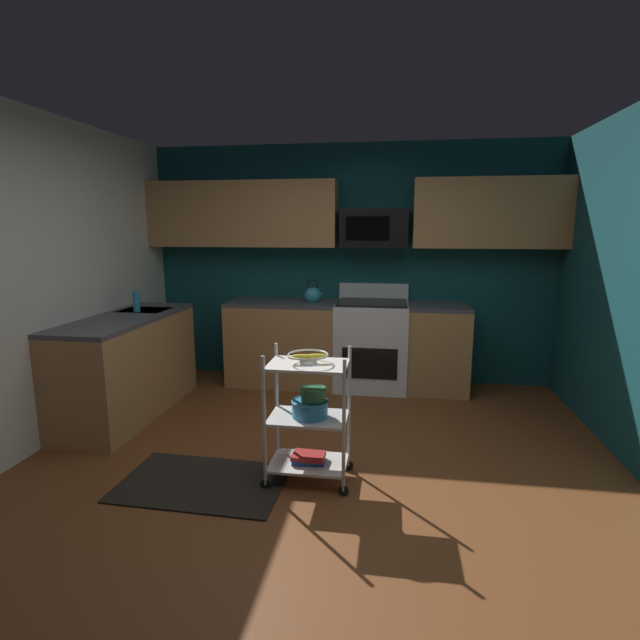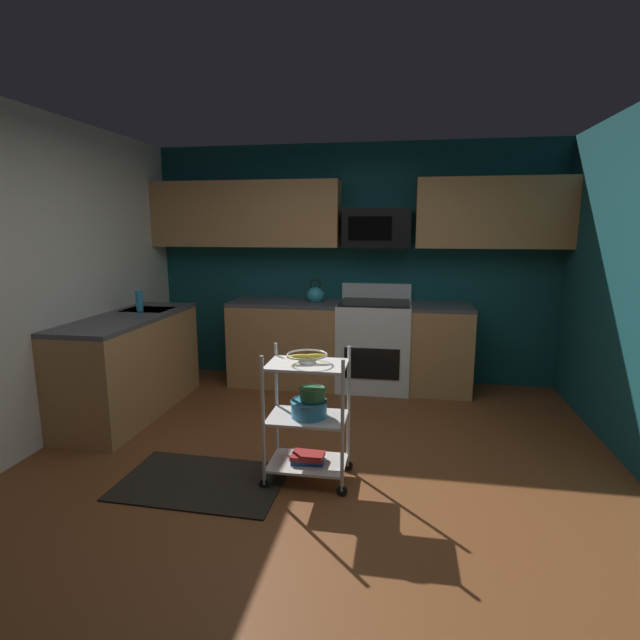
% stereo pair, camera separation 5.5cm
% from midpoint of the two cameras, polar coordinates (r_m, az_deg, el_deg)
% --- Properties ---
extents(floor, '(4.40, 4.80, 0.04)m').
position_cam_midpoint_polar(floor, '(3.54, -1.19, -18.56)').
color(floor, brown).
rests_on(floor, ground).
extents(wall_back, '(4.52, 0.06, 2.60)m').
position_cam_midpoint_polar(wall_back, '(5.51, 3.16, 6.45)').
color(wall_back, '#14474C').
rests_on(wall_back, ground).
extents(wall_left, '(0.06, 4.80, 2.60)m').
position_cam_midpoint_polar(wall_left, '(4.13, -33.43, 3.24)').
color(wall_left, silver).
rests_on(wall_left, ground).
extents(counter_run, '(3.48, 2.24, 0.92)m').
position_cam_midpoint_polar(counter_run, '(5.03, -6.42, -3.68)').
color(counter_run, '#B27F4C').
rests_on(counter_run, ground).
extents(oven_range, '(0.76, 0.65, 1.10)m').
position_cam_midpoint_polar(oven_range, '(5.30, 5.71, -2.77)').
color(oven_range, white).
rests_on(oven_range, ground).
extents(upper_cabinets, '(4.40, 0.33, 0.70)m').
position_cam_midpoint_polar(upper_cabinets, '(5.31, 2.34, 12.24)').
color(upper_cabinets, '#B27F4C').
extents(microwave, '(0.70, 0.39, 0.40)m').
position_cam_midpoint_polar(microwave, '(5.25, 6.02, 10.57)').
color(microwave, black).
extents(rolling_cart, '(0.59, 0.37, 0.91)m').
position_cam_midpoint_polar(rolling_cart, '(3.37, -1.85, -11.27)').
color(rolling_cart, silver).
rests_on(rolling_cart, ground).
extents(fruit_bowl, '(0.27, 0.27, 0.07)m').
position_cam_midpoint_polar(fruit_bowl, '(3.23, -1.89, -4.27)').
color(fruit_bowl, silver).
rests_on(fruit_bowl, rolling_cart).
extents(mixing_bowl_large, '(0.25, 0.25, 0.11)m').
position_cam_midpoint_polar(mixing_bowl_large, '(3.34, -1.66, -10.21)').
color(mixing_bowl_large, '#338CBF').
rests_on(mixing_bowl_large, rolling_cart).
extents(mixing_bowl_small, '(0.18, 0.18, 0.08)m').
position_cam_midpoint_polar(mixing_bowl_small, '(3.31, -1.26, -8.55)').
color(mixing_bowl_small, '#387F4C').
rests_on(mixing_bowl_small, rolling_cart).
extents(book_stack, '(0.23, 0.16, 0.06)m').
position_cam_midpoint_polar(book_stack, '(3.49, -1.82, -15.74)').
color(book_stack, '#1E4C8C').
rests_on(book_stack, rolling_cart).
extents(kettle, '(0.21, 0.18, 0.26)m').
position_cam_midpoint_polar(kettle, '(5.27, -1.14, 2.94)').
color(kettle, teal).
rests_on(kettle, counter_run).
extents(dish_soap_bottle, '(0.06, 0.06, 0.20)m').
position_cam_midpoint_polar(dish_soap_bottle, '(4.96, -20.89, 2.03)').
color(dish_soap_bottle, '#2D8CBF').
rests_on(dish_soap_bottle, counter_run).
extents(floor_rug, '(1.12, 0.73, 0.01)m').
position_cam_midpoint_polar(floor_rug, '(3.60, -13.99, -17.89)').
color(floor_rug, black).
rests_on(floor_rug, ground).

